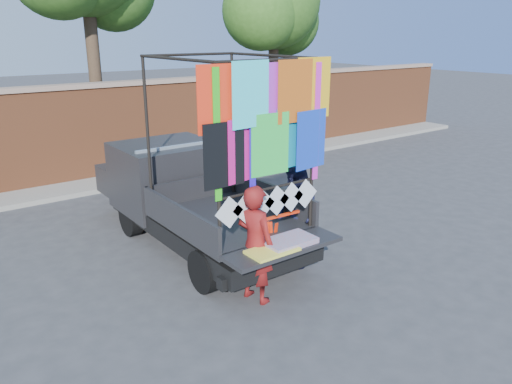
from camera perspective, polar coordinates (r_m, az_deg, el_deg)
ground at (r=8.37m, az=-3.59°, el=-9.85°), size 90.00×90.00×0.00m
brick_wall at (r=14.07m, az=-19.58°, el=6.33°), size 30.00×0.45×2.61m
curb at (r=13.71m, az=-18.14°, el=0.73°), size 30.00×1.20×0.12m
tree_right at (r=18.43m, az=2.29°, el=20.52°), size 4.20×3.30×6.62m
pickup_truck at (r=9.83m, az=-8.48°, el=-0.06°), size 2.24×5.62×3.54m
woman at (r=7.38m, az=-0.07°, el=-5.98°), size 0.57×0.74×1.81m
man at (r=8.50m, az=4.56°, el=-2.80°), size 0.80×0.96×1.79m
streamer_bundle at (r=7.85m, az=1.92°, el=-4.19°), size 0.87×0.08×0.60m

